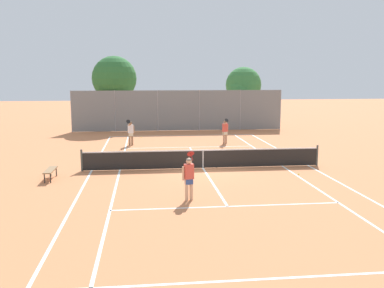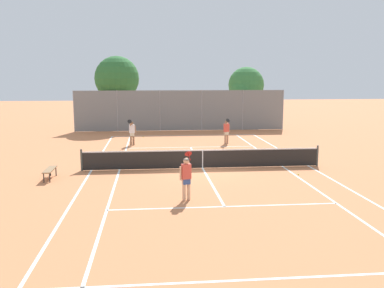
# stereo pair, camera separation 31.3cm
# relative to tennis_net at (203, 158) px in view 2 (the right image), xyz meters

# --- Properties ---
(ground_plane) EXTENTS (120.00, 120.00, 0.00)m
(ground_plane) POSITION_rel_tennis_net_xyz_m (0.00, 0.00, -0.51)
(ground_plane) COLOR #CC7A4C
(court_line_markings) EXTENTS (11.10, 23.90, 0.01)m
(court_line_markings) POSITION_rel_tennis_net_xyz_m (0.00, 0.00, -0.51)
(court_line_markings) COLOR white
(court_line_markings) RESTS_ON ground
(tennis_net) EXTENTS (12.00, 0.10, 1.07)m
(tennis_net) POSITION_rel_tennis_net_xyz_m (0.00, 0.00, 0.00)
(tennis_net) COLOR #474C47
(tennis_net) RESTS_ON ground
(player_near_side) EXTENTS (0.54, 0.83, 1.77)m
(player_near_side) POSITION_rel_tennis_net_xyz_m (-1.29, -5.45, 0.42)
(player_near_side) COLOR #D8A884
(player_near_side) RESTS_ON ground
(player_far_left) EXTENTS (0.53, 0.84, 1.77)m
(player_far_left) POSITION_rel_tennis_net_xyz_m (-3.80, 7.58, 0.42)
(player_far_left) COLOR #936B4C
(player_far_left) RESTS_ON ground
(player_far_right) EXTENTS (0.44, 0.89, 1.77)m
(player_far_right) POSITION_rel_tennis_net_xyz_m (2.58, 7.61, 0.42)
(player_far_right) COLOR tan
(player_far_right) RESTS_ON ground
(loose_tennis_ball_0) EXTENTS (0.07, 0.07, 0.07)m
(loose_tennis_ball_0) POSITION_rel_tennis_net_xyz_m (0.72, 0.08, -0.48)
(loose_tennis_ball_0) COLOR #D1DB33
(loose_tennis_ball_0) RESTS_ON ground
(loose_tennis_ball_1) EXTENTS (0.07, 0.07, 0.07)m
(loose_tennis_ball_1) POSITION_rel_tennis_net_xyz_m (4.28, -1.93, -0.48)
(loose_tennis_ball_1) COLOR #D1DB33
(loose_tennis_ball_1) RESTS_ON ground
(loose_tennis_ball_2) EXTENTS (0.07, 0.07, 0.07)m
(loose_tennis_ball_2) POSITION_rel_tennis_net_xyz_m (-3.25, 3.50, -0.48)
(loose_tennis_ball_2) COLOR #D1DB33
(loose_tennis_ball_2) RESTS_ON ground
(loose_tennis_ball_3) EXTENTS (0.07, 0.07, 0.07)m
(loose_tennis_ball_3) POSITION_rel_tennis_net_xyz_m (5.13, 2.23, -0.48)
(loose_tennis_ball_3) COLOR #D1DB33
(loose_tennis_ball_3) RESTS_ON ground
(loose_tennis_ball_4) EXTENTS (0.07, 0.07, 0.07)m
(loose_tennis_ball_4) POSITION_rel_tennis_net_xyz_m (-3.13, 11.19, -0.48)
(loose_tennis_ball_4) COLOR #D1DB33
(loose_tennis_ball_4) RESTS_ON ground
(courtside_bench) EXTENTS (0.36, 1.50, 0.47)m
(courtside_bench) POSITION_rel_tennis_net_xyz_m (-7.11, -1.58, -0.10)
(courtside_bench) COLOR olive
(courtside_bench) RESTS_ON ground
(back_fence) EXTENTS (17.66, 0.08, 3.40)m
(back_fence) POSITION_rel_tennis_net_xyz_m (0.00, 14.91, 1.19)
(back_fence) COLOR gray
(back_fence) RESTS_ON ground
(tree_behind_left) EXTENTS (3.82, 3.82, 6.27)m
(tree_behind_left) POSITION_rel_tennis_net_xyz_m (-5.40, 16.84, 3.77)
(tree_behind_left) COLOR brown
(tree_behind_left) RESTS_ON ground
(tree_behind_right) EXTENTS (3.26, 3.26, 5.39)m
(tree_behind_right) POSITION_rel_tennis_net_xyz_m (6.15, 17.97, 3.12)
(tree_behind_right) COLOR brown
(tree_behind_right) RESTS_ON ground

